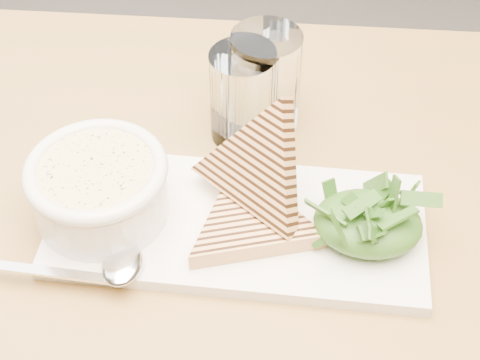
# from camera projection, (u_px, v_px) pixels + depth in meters

# --- Properties ---
(table_top) EXTENTS (1.27, 0.87, 0.04)m
(table_top) POSITION_uv_depth(u_px,v_px,m) (176.00, 284.00, 0.70)
(table_top) COLOR olive
(table_top) RESTS_ON ground
(platter) EXTENTS (0.36, 0.17, 0.01)m
(platter) POSITION_uv_depth(u_px,v_px,m) (237.00, 225.00, 0.72)
(platter) COLOR white
(platter) RESTS_ON table_top
(soup_bowl) EXTENTS (0.13, 0.13, 0.05)m
(soup_bowl) POSITION_uv_depth(u_px,v_px,m) (100.00, 193.00, 0.70)
(soup_bowl) COLOR white
(soup_bowl) RESTS_ON platter
(soup) EXTENTS (0.11, 0.11, 0.01)m
(soup) POSITION_uv_depth(u_px,v_px,m) (96.00, 171.00, 0.68)
(soup) COLOR #E2CE86
(soup) RESTS_ON soup_bowl
(bowl_rim) EXTENTS (0.13, 0.13, 0.01)m
(bowl_rim) POSITION_uv_depth(u_px,v_px,m) (96.00, 170.00, 0.68)
(bowl_rim) COLOR white
(bowl_rim) RESTS_ON soup_bowl
(sandwich_flat) EXTENTS (0.19, 0.19, 0.02)m
(sandwich_flat) POSITION_uv_depth(u_px,v_px,m) (250.00, 222.00, 0.70)
(sandwich_flat) COLOR tan
(sandwich_flat) RESTS_ON platter
(sandwich_lean) EXTENTS (0.21, 0.21, 0.17)m
(sandwich_lean) POSITION_uv_depth(u_px,v_px,m) (257.00, 168.00, 0.69)
(sandwich_lean) COLOR tan
(sandwich_lean) RESTS_ON sandwich_flat
(salad_base) EXTENTS (0.10, 0.08, 0.04)m
(salad_base) POSITION_uv_depth(u_px,v_px,m) (368.00, 223.00, 0.68)
(salad_base) COLOR #1D4C12
(salad_base) RESTS_ON platter
(arugula_pile) EXTENTS (0.11, 0.10, 0.05)m
(arugula_pile) POSITION_uv_depth(u_px,v_px,m) (369.00, 218.00, 0.68)
(arugula_pile) COLOR #3A6622
(arugula_pile) RESTS_ON platter
(spoon_bowl) EXTENTS (0.04, 0.05, 0.01)m
(spoon_bowl) POSITION_uv_depth(u_px,v_px,m) (123.00, 264.00, 0.67)
(spoon_bowl) COLOR silver
(spoon_bowl) RESTS_ON platter
(spoon_handle) EXTENTS (0.13, 0.01, 0.00)m
(spoon_handle) POSITION_uv_depth(u_px,v_px,m) (50.00, 272.00, 0.66)
(spoon_handle) COLOR silver
(spoon_handle) RESTS_ON platter
(glass_near) EXTENTS (0.07, 0.07, 0.11)m
(glass_near) POSITION_uv_depth(u_px,v_px,m) (242.00, 96.00, 0.78)
(glass_near) COLOR white
(glass_near) RESTS_ON table_top
(glass_far) EXTENTS (0.08, 0.08, 0.11)m
(glass_far) POSITION_uv_depth(u_px,v_px,m) (265.00, 80.00, 0.79)
(glass_far) COLOR white
(glass_far) RESTS_ON table_top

